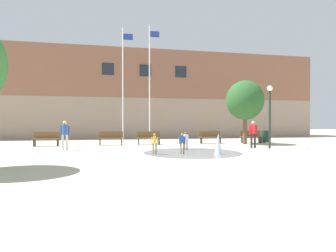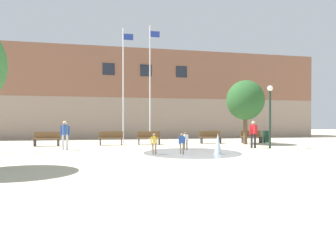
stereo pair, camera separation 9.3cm
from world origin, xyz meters
name	(u,v)px [view 2 (the right image)]	position (x,y,z in m)	size (l,w,h in m)	color
ground_plane	(202,170)	(0.00, 0.00, 0.00)	(100.00, 100.00, 0.00)	#BCB299
library_building	(143,97)	(0.00, 20.35, 4.35)	(36.00, 6.05, 8.70)	gray
splash_fountain	(202,149)	(1.44, 4.42, 0.21)	(4.83, 4.83, 1.00)	gray
park_bench_far_left	(47,139)	(-7.09, 10.16, 0.48)	(1.60, 0.44, 0.91)	#28282D
park_bench_under_left_flagpole	(111,138)	(-3.07, 10.23, 0.48)	(1.60, 0.44, 0.91)	#28282D
park_bench_center	(149,138)	(-0.52, 10.09, 0.48)	(1.60, 0.44, 0.91)	#28282D
park_bench_under_right_flagpole	(210,137)	(3.97, 10.29, 0.48)	(1.60, 0.44, 0.91)	#28282D
park_bench_far_right	(251,137)	(7.15, 10.25, 0.48)	(1.60, 0.44, 0.91)	#28282D
adult_watching	(65,133)	(-5.45, 7.32, 0.93)	(0.50, 0.39, 1.59)	silver
child_running	(182,142)	(0.38, 4.23, 0.58)	(0.31, 0.18, 0.99)	#89755B
child_with_pink_shirt	(186,139)	(1.06, 6.17, 0.58)	(0.31, 0.19, 0.99)	#89755B
teen_by_trashcan	(253,132)	(5.24, 6.46, 0.93)	(0.50, 0.39, 1.59)	#28282D
child_in_fountain	(154,142)	(-0.92, 4.37, 0.58)	(0.31, 0.22, 0.99)	#89755B
flagpole_left	(124,82)	(-2.21, 12.04, 4.52)	(0.80, 0.10, 8.54)	silver
flagpole_right	(150,81)	(-0.21, 12.04, 4.69)	(0.80, 0.10, 8.87)	silver
lamp_post_right_lane	(270,107)	(6.10, 6.12, 2.41)	(0.32, 0.32, 3.65)	#192D23
trash_can	(266,137)	(8.45, 10.47, 0.45)	(0.56, 0.56, 0.90)	#193323
street_tree_near_building	(245,100)	(6.13, 9.22, 3.06)	(2.59, 2.59, 4.46)	brown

